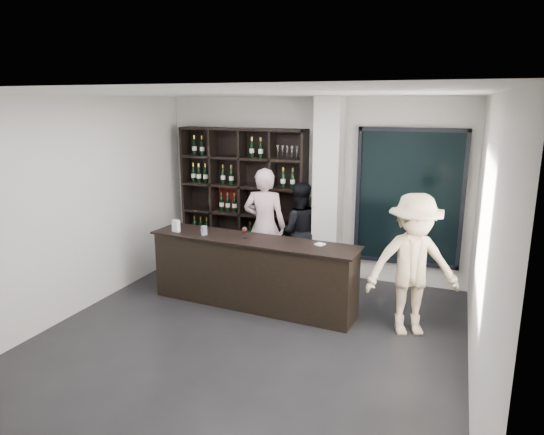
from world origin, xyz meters
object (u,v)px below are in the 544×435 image
at_px(tasting_counter, 252,272).
at_px(taster_black, 299,231).
at_px(taster_pink, 265,226).
at_px(wine_shelf, 243,200).
at_px(customer, 413,265).

xyz_separation_m(tasting_counter, taster_black, (0.25, 1.30, 0.30)).
bearing_deg(taster_pink, wine_shelf, -48.90).
bearing_deg(tasting_counter, wine_shelf, 122.50).
bearing_deg(taster_pink, tasting_counter, 93.42).
bearing_deg(customer, tasting_counter, 155.65).
bearing_deg(wine_shelf, tasting_counter, -61.36).
distance_m(tasting_counter, taster_black, 1.36).
relative_size(tasting_counter, customer, 1.69).
bearing_deg(customer, taster_pink, 133.97).
xyz_separation_m(taster_pink, taster_black, (0.45, 0.35, -0.12)).
height_order(wine_shelf, taster_pink, wine_shelf).
distance_m(taster_pink, taster_black, 0.58).
bearing_deg(taster_pink, customer, 148.72).
height_order(tasting_counter, customer, customer).
bearing_deg(customer, taster_black, 121.59).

